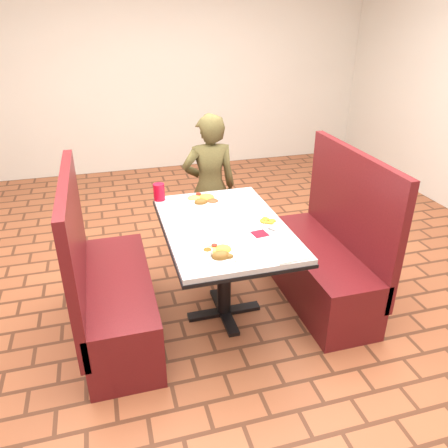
{
  "coord_description": "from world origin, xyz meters",
  "views": [
    {
      "loc": [
        -0.72,
        -2.55,
        2.06
      ],
      "look_at": [
        0.0,
        0.0,
        0.75
      ],
      "focal_mm": 35.0,
      "sensor_mm": 36.0,
      "label": 1
    }
  ],
  "objects_px": {
    "far_dinner_plate": "(203,198)",
    "near_dinner_plate": "(219,251)",
    "plantain_plate": "(267,222)",
    "dining_table": "(224,237)",
    "booth_bench_left": "(111,294)",
    "booth_bench_right": "(324,261)",
    "diner_person": "(210,188)",
    "red_tumbler": "(159,192)"
  },
  "relations": [
    {
      "from": "dining_table",
      "to": "booth_bench_left",
      "type": "height_order",
      "value": "booth_bench_left"
    },
    {
      "from": "booth_bench_left",
      "to": "booth_bench_right",
      "type": "xyz_separation_m",
      "value": [
        1.6,
        0.0,
        0.0
      ]
    },
    {
      "from": "dining_table",
      "to": "near_dinner_plate",
      "type": "distance_m",
      "value": 0.44
    },
    {
      "from": "booth_bench_right",
      "to": "diner_person",
      "type": "distance_m",
      "value": 1.18
    },
    {
      "from": "dining_table",
      "to": "red_tumbler",
      "type": "height_order",
      "value": "red_tumbler"
    },
    {
      "from": "booth_bench_right",
      "to": "plantain_plate",
      "type": "relative_size",
      "value": 6.94
    },
    {
      "from": "far_dinner_plate",
      "to": "booth_bench_left",
      "type": "bearing_deg",
      "value": -151.44
    },
    {
      "from": "booth_bench_right",
      "to": "plantain_plate",
      "type": "xyz_separation_m",
      "value": [
        -0.51,
        -0.07,
        0.43
      ]
    },
    {
      "from": "far_dinner_plate",
      "to": "near_dinner_plate",
      "type": "bearing_deg",
      "value": -96.65
    },
    {
      "from": "plantain_plate",
      "to": "booth_bench_right",
      "type": "bearing_deg",
      "value": 7.66
    },
    {
      "from": "diner_person",
      "to": "booth_bench_left",
      "type": "bearing_deg",
      "value": 47.16
    },
    {
      "from": "far_dinner_plate",
      "to": "plantain_plate",
      "type": "xyz_separation_m",
      "value": [
        0.33,
        -0.48,
        -0.02
      ]
    },
    {
      "from": "booth_bench_right",
      "to": "near_dinner_plate",
      "type": "relative_size",
      "value": 4.8
    },
    {
      "from": "booth_bench_right",
      "to": "far_dinner_plate",
      "type": "distance_m",
      "value": 1.04
    },
    {
      "from": "near_dinner_plate",
      "to": "booth_bench_left",
      "type": "bearing_deg",
      "value": 149.16
    },
    {
      "from": "booth_bench_right",
      "to": "plantain_plate",
      "type": "bearing_deg",
      "value": -172.34
    },
    {
      "from": "dining_table",
      "to": "diner_person",
      "type": "xyz_separation_m",
      "value": [
        0.13,
        0.92,
        -0.0
      ]
    },
    {
      "from": "near_dinner_plate",
      "to": "plantain_plate",
      "type": "relative_size",
      "value": 1.44
    },
    {
      "from": "diner_person",
      "to": "plantain_plate",
      "type": "distance_m",
      "value": 1.01
    },
    {
      "from": "near_dinner_plate",
      "to": "red_tumbler",
      "type": "height_order",
      "value": "red_tumbler"
    },
    {
      "from": "near_dinner_plate",
      "to": "plantain_plate",
      "type": "xyz_separation_m",
      "value": [
        0.43,
        0.32,
        -0.02
      ]
    },
    {
      "from": "booth_bench_left",
      "to": "booth_bench_right",
      "type": "height_order",
      "value": "same"
    },
    {
      "from": "booth_bench_left",
      "to": "red_tumbler",
      "type": "xyz_separation_m",
      "value": [
        0.44,
        0.54,
        0.48
      ]
    },
    {
      "from": "far_dinner_plate",
      "to": "red_tumbler",
      "type": "distance_m",
      "value": 0.34
    },
    {
      "from": "diner_person",
      "to": "near_dinner_plate",
      "type": "distance_m",
      "value": 1.35
    },
    {
      "from": "near_dinner_plate",
      "to": "far_dinner_plate",
      "type": "xyz_separation_m",
      "value": [
        0.09,
        0.8,
        -0.0
      ]
    },
    {
      "from": "dining_table",
      "to": "booth_bench_right",
      "type": "relative_size",
      "value": 1.01
    },
    {
      "from": "booth_bench_left",
      "to": "far_dinner_plate",
      "type": "relative_size",
      "value": 4.1
    },
    {
      "from": "booth_bench_left",
      "to": "plantain_plate",
      "type": "bearing_deg",
      "value": -3.62
    },
    {
      "from": "dining_table",
      "to": "diner_person",
      "type": "relative_size",
      "value": 0.93
    },
    {
      "from": "dining_table",
      "to": "near_dinner_plate",
      "type": "height_order",
      "value": "near_dinner_plate"
    },
    {
      "from": "plantain_plate",
      "to": "near_dinner_plate",
      "type": "bearing_deg",
      "value": -142.78
    },
    {
      "from": "booth_bench_left",
      "to": "red_tumbler",
      "type": "distance_m",
      "value": 0.85
    },
    {
      "from": "booth_bench_right",
      "to": "diner_person",
      "type": "bearing_deg",
      "value": 125.89
    },
    {
      "from": "booth_bench_right",
      "to": "near_dinner_plate",
      "type": "xyz_separation_m",
      "value": [
        -0.94,
        -0.39,
        0.45
      ]
    },
    {
      "from": "far_dinner_plate",
      "to": "red_tumbler",
      "type": "bearing_deg",
      "value": 157.82
    },
    {
      "from": "near_dinner_plate",
      "to": "far_dinner_plate",
      "type": "distance_m",
      "value": 0.81
    },
    {
      "from": "dining_table",
      "to": "diner_person",
      "type": "height_order",
      "value": "diner_person"
    },
    {
      "from": "diner_person",
      "to": "far_dinner_plate",
      "type": "bearing_deg",
      "value": 73.29
    },
    {
      "from": "far_dinner_plate",
      "to": "plantain_plate",
      "type": "bearing_deg",
      "value": -55.09
    },
    {
      "from": "booth_bench_right",
      "to": "far_dinner_plate",
      "type": "xyz_separation_m",
      "value": [
        -0.84,
        0.41,
        0.45
      ]
    },
    {
      "from": "booth_bench_left",
      "to": "dining_table",
      "type": "bearing_deg",
      "value": 0.0
    }
  ]
}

